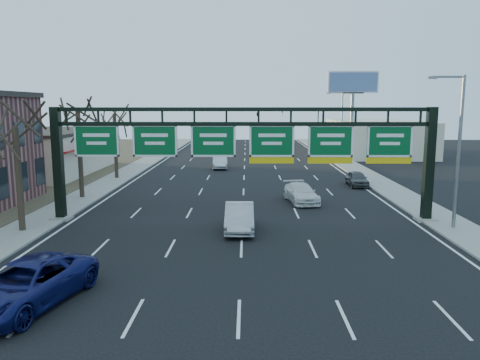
{
  "coord_description": "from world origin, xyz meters",
  "views": [
    {
      "loc": [
        0.26,
        -21.25,
        7.28
      ],
      "look_at": [
        -0.11,
        4.33,
        3.2
      ],
      "focal_mm": 35.0,
      "sensor_mm": 36.0,
      "label": 1
    }
  ],
  "objects_px": {
    "sign_gantry": "(245,148)",
    "car_white_wagon": "(301,193)",
    "car_silver_sedan": "(239,217)",
    "car_blue_suv": "(26,284)"
  },
  "relations": [
    {
      "from": "sign_gantry",
      "to": "car_white_wagon",
      "type": "xyz_separation_m",
      "value": [
        4.24,
        5.73,
        -3.93
      ]
    },
    {
      "from": "car_silver_sedan",
      "to": "car_blue_suv",
      "type": "bearing_deg",
      "value": -126.32
    },
    {
      "from": "sign_gantry",
      "to": "car_blue_suv",
      "type": "relative_size",
      "value": 4.14
    },
    {
      "from": "sign_gantry",
      "to": "car_blue_suv",
      "type": "bearing_deg",
      "value": -121.25
    },
    {
      "from": "car_silver_sedan",
      "to": "sign_gantry",
      "type": "bearing_deg",
      "value": 81.95
    },
    {
      "from": "car_silver_sedan",
      "to": "car_white_wagon",
      "type": "height_order",
      "value": "car_silver_sedan"
    },
    {
      "from": "car_silver_sedan",
      "to": "car_white_wagon",
      "type": "xyz_separation_m",
      "value": [
        4.56,
        8.19,
        -0.09
      ]
    },
    {
      "from": "sign_gantry",
      "to": "car_white_wagon",
      "type": "bearing_deg",
      "value": 53.49
    },
    {
      "from": "car_silver_sedan",
      "to": "car_white_wagon",
      "type": "bearing_deg",
      "value": 60.22
    },
    {
      "from": "sign_gantry",
      "to": "car_silver_sedan",
      "type": "bearing_deg",
      "value": -97.37
    }
  ]
}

